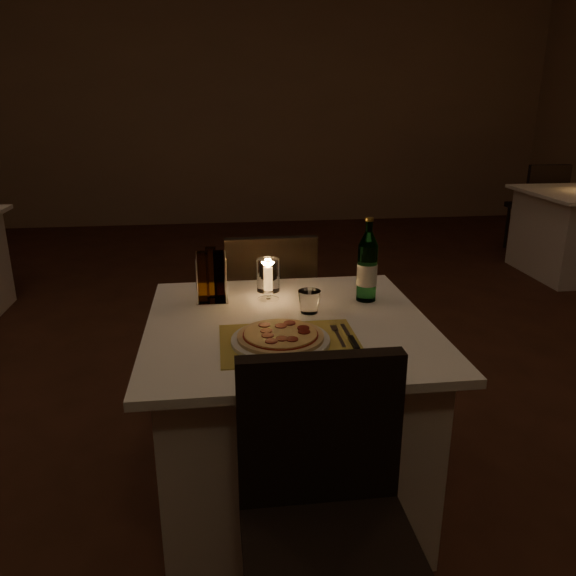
{
  "coord_description": "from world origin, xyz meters",
  "views": [
    {
      "loc": [
        -0.14,
        -2.07,
        1.49
      ],
      "look_at": [
        0.1,
        -0.22,
        0.86
      ],
      "focal_mm": 35.0,
      "sensor_mm": 36.0,
      "label": 1
    }
  ],
  "objects": [
    {
      "name": "knife",
      "position": [
        0.28,
        -0.44,
        0.75
      ],
      "size": [
        0.02,
        0.22,
        0.01
      ],
      "color": "black",
      "rests_on": "placemat"
    },
    {
      "name": "chair_near",
      "position": [
        0.1,
        -0.95,
        0.55
      ],
      "size": [
        0.42,
        0.42,
        0.9
      ],
      "color": "black",
      "rests_on": "ground"
    },
    {
      "name": "tumbler",
      "position": [
        0.19,
        -0.15,
        0.78
      ],
      "size": [
        0.08,
        0.08,
        0.08
      ],
      "primitive_type": null,
      "color": "white",
      "rests_on": "main_table"
    },
    {
      "name": "neighbor_chair_rb",
      "position": [
        3.04,
        3.1,
        0.55
      ],
      "size": [
        0.42,
        0.42,
        0.9
      ],
      "color": "black",
      "rests_on": "ground"
    },
    {
      "name": "water_bottle",
      "position": [
        0.43,
        -0.05,
        0.87
      ],
      "size": [
        0.08,
        0.08,
        0.33
      ],
      "color": "#5DAE6E",
      "rests_on": "main_table"
    },
    {
      "name": "wall_back",
      "position": [
        0.0,
        5.01,
        1.5
      ],
      "size": [
        8.0,
        0.02,
        3.0
      ],
      "primitive_type": "cube",
      "color": "#957456",
      "rests_on": "ground"
    },
    {
      "name": "floor",
      "position": [
        0.0,
        0.0,
        -0.01
      ],
      "size": [
        8.0,
        10.0,
        0.02
      ],
      "primitive_type": "cube",
      "color": "#432215",
      "rests_on": "ground"
    },
    {
      "name": "hurricane_candle",
      "position": [
        0.05,
        -0.01,
        0.84
      ],
      "size": [
        0.09,
        0.09,
        0.17
      ],
      "color": "white",
      "rests_on": "main_table"
    },
    {
      "name": "placemat",
      "position": [
        0.08,
        -0.42,
        0.74
      ],
      "size": [
        0.45,
        0.34,
        0.0
      ],
      "primitive_type": "cube",
      "color": "gold",
      "rests_on": "main_table"
    },
    {
      "name": "pizza",
      "position": [
        0.05,
        -0.42,
        0.77
      ],
      "size": [
        0.28,
        0.28,
        0.02
      ],
      "color": "#D8B77F",
      "rests_on": "plate"
    },
    {
      "name": "plate",
      "position": [
        0.05,
        -0.42,
        0.75
      ],
      "size": [
        0.32,
        0.32,
        0.01
      ],
      "primitive_type": "cylinder",
      "color": "white",
      "rests_on": "placemat"
    },
    {
      "name": "fork",
      "position": [
        0.25,
        -0.38,
        0.75
      ],
      "size": [
        0.02,
        0.18,
        0.0
      ],
      "color": "silver",
      "rests_on": "placemat"
    },
    {
      "name": "cruet_caddy",
      "position": [
        -0.17,
        0.01,
        0.84
      ],
      "size": [
        0.12,
        0.12,
        0.21
      ],
      "color": "white",
      "rests_on": "main_table"
    },
    {
      "name": "chair_far",
      "position": [
        0.1,
        0.48,
        0.55
      ],
      "size": [
        0.42,
        0.42,
        0.9
      ],
      "color": "black",
      "rests_on": "ground"
    },
    {
      "name": "main_table",
      "position": [
        0.1,
        -0.24,
        0.37
      ],
      "size": [
        1.0,
        1.0,
        0.74
      ],
      "color": "white",
      "rests_on": "ground"
    }
  ]
}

